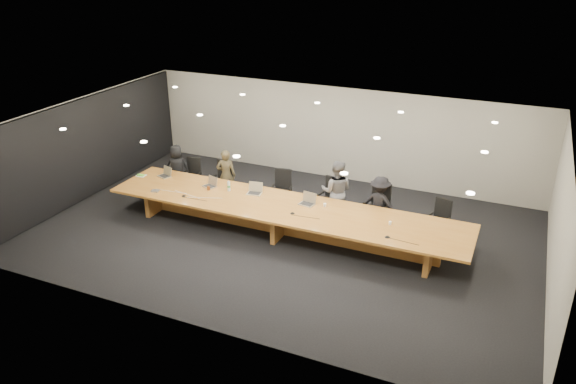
% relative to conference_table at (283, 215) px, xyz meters
% --- Properties ---
extents(ground, '(12.00, 12.00, 0.00)m').
position_rel_conference_table_xyz_m(ground, '(0.00, 0.00, -0.52)').
color(ground, black).
rests_on(ground, ground).
extents(back_wall, '(12.00, 0.02, 2.80)m').
position_rel_conference_table_xyz_m(back_wall, '(0.00, 4.00, 0.88)').
color(back_wall, beige).
rests_on(back_wall, ground).
extents(left_wall_panel, '(0.08, 7.84, 2.74)m').
position_rel_conference_table_xyz_m(left_wall_panel, '(-5.94, 0.00, 0.85)').
color(left_wall_panel, black).
rests_on(left_wall_panel, ground).
extents(conference_table, '(9.00, 1.80, 0.75)m').
position_rel_conference_table_xyz_m(conference_table, '(0.00, 0.00, 0.00)').
color(conference_table, '#9C6022').
rests_on(conference_table, ground).
extents(chair_far_left, '(0.56, 0.56, 1.00)m').
position_rel_conference_table_xyz_m(chair_far_left, '(-3.47, 1.33, -0.02)').
color(chair_far_left, black).
rests_on(chair_far_left, ground).
extents(chair_left, '(0.63, 0.63, 1.13)m').
position_rel_conference_table_xyz_m(chair_left, '(-2.41, 1.15, 0.04)').
color(chair_left, black).
rests_on(chair_left, ground).
extents(chair_mid_left, '(0.63, 0.63, 1.08)m').
position_rel_conference_table_xyz_m(chair_mid_left, '(-0.65, 1.34, 0.02)').
color(chair_mid_left, black).
rests_on(chair_mid_left, ground).
extents(chair_mid_right, '(0.69, 0.69, 1.12)m').
position_rel_conference_table_xyz_m(chair_mid_right, '(0.73, 1.23, 0.04)').
color(chair_mid_right, black).
rests_on(chair_mid_right, ground).
extents(chair_right, '(0.71, 0.71, 1.20)m').
position_rel_conference_table_xyz_m(chair_right, '(2.01, 1.19, 0.08)').
color(chair_right, black).
rests_on(chair_right, ground).
extents(chair_far_right, '(0.64, 0.64, 1.01)m').
position_rel_conference_table_xyz_m(chair_far_right, '(3.51, 1.28, -0.02)').
color(chair_far_right, black).
rests_on(chair_far_right, ground).
extents(person_a, '(0.79, 0.66, 1.38)m').
position_rel_conference_table_xyz_m(person_a, '(-3.85, 1.20, 0.17)').
color(person_a, black).
rests_on(person_a, ground).
extents(person_b, '(0.62, 0.50, 1.47)m').
position_rel_conference_table_xyz_m(person_b, '(-2.26, 1.21, 0.21)').
color(person_b, '#3A331F').
rests_on(person_b, ground).
extents(person_c, '(0.90, 0.75, 1.64)m').
position_rel_conference_table_xyz_m(person_c, '(0.95, 1.20, 0.30)').
color(person_c, '#58575A').
rests_on(person_c, ground).
extents(person_d, '(0.98, 0.64, 1.42)m').
position_rel_conference_table_xyz_m(person_d, '(2.08, 1.16, 0.19)').
color(person_d, black).
rests_on(person_d, ground).
extents(laptop_a, '(0.40, 0.35, 0.27)m').
position_rel_conference_table_xyz_m(laptop_a, '(-3.74, 0.42, 0.36)').
color(laptop_a, tan).
rests_on(laptop_a, conference_table).
extents(laptop_b, '(0.39, 0.34, 0.26)m').
position_rel_conference_table_xyz_m(laptop_b, '(-2.24, 0.31, 0.36)').
color(laptop_b, '#BAA98E').
rests_on(laptop_b, conference_table).
extents(laptop_c, '(0.40, 0.31, 0.29)m').
position_rel_conference_table_xyz_m(laptop_c, '(-0.96, 0.37, 0.37)').
color(laptop_c, beige).
rests_on(laptop_c, conference_table).
extents(laptop_d, '(0.40, 0.32, 0.29)m').
position_rel_conference_table_xyz_m(laptop_d, '(0.49, 0.31, 0.37)').
color(laptop_d, tan).
rests_on(laptop_d, conference_table).
extents(water_bottle, '(0.09, 0.09, 0.25)m').
position_rel_conference_table_xyz_m(water_bottle, '(-1.65, 0.28, 0.36)').
color(water_bottle, silver).
rests_on(water_bottle, conference_table).
extents(amber_mug, '(0.10, 0.10, 0.10)m').
position_rel_conference_table_xyz_m(amber_mug, '(-2.16, 0.11, 0.28)').
color(amber_mug, '#653012').
rests_on(amber_mug, conference_table).
extents(paper_cup_near, '(0.09, 0.09, 0.08)m').
position_rel_conference_table_xyz_m(paper_cup_near, '(0.94, 0.38, 0.27)').
color(paper_cup_near, white).
rests_on(paper_cup_near, conference_table).
extents(paper_cup_far, '(0.09, 0.09, 0.08)m').
position_rel_conference_table_xyz_m(paper_cup_far, '(2.62, 0.07, 0.27)').
color(paper_cup_far, white).
rests_on(paper_cup_far, conference_table).
extents(notepad, '(0.26, 0.21, 0.01)m').
position_rel_conference_table_xyz_m(notepad, '(-4.35, 0.21, 0.24)').
color(notepad, silver).
rests_on(notepad, conference_table).
extents(lime_gadget, '(0.19, 0.12, 0.03)m').
position_rel_conference_table_xyz_m(lime_gadget, '(-4.35, 0.19, 0.26)').
color(lime_gadget, '#58B630').
rests_on(lime_gadget, notepad).
extents(av_box, '(0.22, 0.18, 0.03)m').
position_rel_conference_table_xyz_m(av_box, '(-3.36, -0.51, 0.24)').
color(av_box, '#AAAAAF').
rests_on(av_box, conference_table).
extents(mic_left, '(0.14, 0.14, 0.03)m').
position_rel_conference_table_xyz_m(mic_left, '(-2.53, -0.46, 0.24)').
color(mic_left, black).
rests_on(mic_left, conference_table).
extents(mic_center, '(0.13, 0.13, 0.03)m').
position_rel_conference_table_xyz_m(mic_center, '(0.37, -0.29, 0.24)').
color(mic_center, black).
rests_on(mic_center, conference_table).
extents(mic_right, '(0.16, 0.16, 0.03)m').
position_rel_conference_table_xyz_m(mic_right, '(2.71, -0.54, 0.24)').
color(mic_right, black).
rests_on(mic_right, conference_table).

